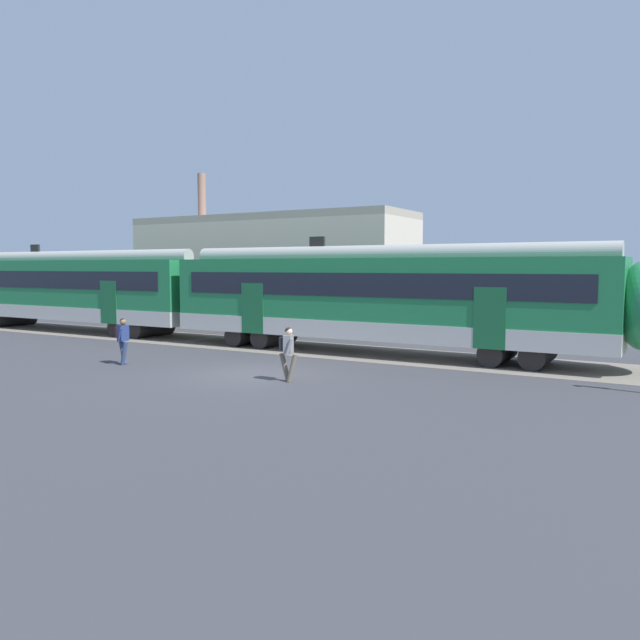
# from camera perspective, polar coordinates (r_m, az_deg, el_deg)

# --- Properties ---
(ground_plane) EXTENTS (160.00, 160.00, 0.00)m
(ground_plane) POSITION_cam_1_polar(r_m,az_deg,el_deg) (20.37, -6.16, -4.98)
(ground_plane) COLOR #38383D
(track_bed) EXTENTS (80.00, 4.40, 0.01)m
(track_bed) POSITION_cam_1_polar(r_m,az_deg,el_deg) (31.35, -13.42, -1.60)
(track_bed) COLOR slate
(track_bed) RESTS_ON ground
(commuter_train) EXTENTS (56.65, 3.07, 4.73)m
(commuter_train) POSITION_cam_1_polar(r_m,az_deg,el_deg) (36.23, -21.30, 2.62)
(commuter_train) COLOR #B7B7B2
(commuter_train) RESTS_ON ground
(pedestrian_navy) EXTENTS (0.63, 0.54, 1.67)m
(pedestrian_navy) POSITION_cam_1_polar(r_m,az_deg,el_deg) (23.24, -17.60, -1.49)
(pedestrian_navy) COLOR navy
(pedestrian_navy) RESTS_ON ground
(pedestrian_grey) EXTENTS (0.70, 0.53, 1.67)m
(pedestrian_grey) POSITION_cam_1_polar(r_m,az_deg,el_deg) (18.91, -2.98, -2.69)
(pedestrian_grey) COLOR #6B6051
(pedestrian_grey) RESTS_ON ground
(background_building) EXTENTS (16.88, 5.00, 9.20)m
(background_building) POSITION_cam_1_polar(r_m,az_deg,el_deg) (36.49, -4.63, 4.45)
(background_building) COLOR beige
(background_building) RESTS_ON ground
(street_tree_left) EXTENTS (3.04, 3.04, 6.29)m
(street_tree_left) POSITION_cam_1_polar(r_m,az_deg,el_deg) (42.11, -5.76, 6.58)
(street_tree_left) COLOR brown
(street_tree_left) RESTS_ON ground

